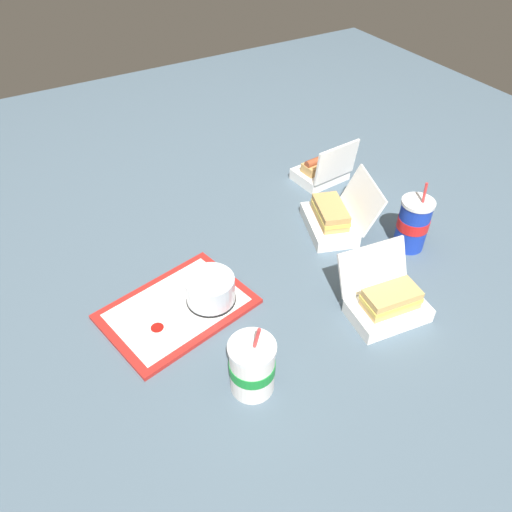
{
  "coord_description": "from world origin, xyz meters",
  "views": [
    {
      "loc": [
        -0.56,
        -0.89,
        0.97
      ],
      "look_at": [
        -0.03,
        0.01,
        0.05
      ],
      "focal_mm": 35.0,
      "sensor_mm": 36.0,
      "label": 1
    }
  ],
  "objects_px": {
    "plastic_fork": "(154,300)",
    "ketchup_cup": "(158,331)",
    "cake_container": "(210,290)",
    "clamshell_hotdog_right": "(322,170)",
    "soda_cup_front": "(252,367)",
    "clamshell_sandwich_back": "(333,218)",
    "food_tray": "(177,309)",
    "clamshell_sandwich_left": "(387,302)",
    "soda_cup_center": "(413,224)"
  },
  "relations": [
    {
      "from": "plastic_fork",
      "to": "clamshell_sandwich_back",
      "type": "distance_m",
      "value": 0.6
    },
    {
      "from": "plastic_fork",
      "to": "clamshell_hotdog_right",
      "type": "distance_m",
      "value": 0.78
    },
    {
      "from": "food_tray",
      "to": "soda_cup_front",
      "type": "distance_m",
      "value": 0.31
    },
    {
      "from": "soda_cup_front",
      "to": "food_tray",
      "type": "bearing_deg",
      "value": 100.2
    },
    {
      "from": "plastic_fork",
      "to": "soda_cup_center",
      "type": "distance_m",
      "value": 0.77
    },
    {
      "from": "food_tray",
      "to": "clamshell_sandwich_back",
      "type": "xyz_separation_m",
      "value": [
        0.56,
        0.07,
        0.04
      ]
    },
    {
      "from": "plastic_fork",
      "to": "clamshell_sandwich_left",
      "type": "xyz_separation_m",
      "value": [
        0.5,
        -0.34,
        0.03
      ]
    },
    {
      "from": "clamshell_hotdog_right",
      "to": "soda_cup_center",
      "type": "distance_m",
      "value": 0.43
    },
    {
      "from": "ketchup_cup",
      "to": "clamshell_sandwich_left",
      "type": "distance_m",
      "value": 0.58
    },
    {
      "from": "plastic_fork",
      "to": "clamshell_sandwich_back",
      "type": "xyz_separation_m",
      "value": [
        0.6,
        0.02,
        0.03
      ]
    },
    {
      "from": "clamshell_sandwich_left",
      "to": "plastic_fork",
      "type": "bearing_deg",
      "value": 146.31
    },
    {
      "from": "plastic_fork",
      "to": "soda_cup_front",
      "type": "distance_m",
      "value": 0.37
    },
    {
      "from": "cake_container",
      "to": "soda_cup_center",
      "type": "relative_size",
      "value": 0.59
    },
    {
      "from": "soda_cup_front",
      "to": "ketchup_cup",
      "type": "bearing_deg",
      "value": 118.55
    },
    {
      "from": "cake_container",
      "to": "plastic_fork",
      "type": "height_order",
      "value": "cake_container"
    },
    {
      "from": "soda_cup_front",
      "to": "clamshell_sandwich_back",
      "type": "bearing_deg",
      "value": 36.49
    },
    {
      "from": "cake_container",
      "to": "soda_cup_front",
      "type": "relative_size",
      "value": 0.65
    },
    {
      "from": "cake_container",
      "to": "clamshell_sandwich_back",
      "type": "distance_m",
      "value": 0.48
    },
    {
      "from": "cake_container",
      "to": "soda_cup_front",
      "type": "bearing_deg",
      "value": -97.13
    },
    {
      "from": "cake_container",
      "to": "ketchup_cup",
      "type": "xyz_separation_m",
      "value": [
        -0.16,
        -0.04,
        -0.02
      ]
    },
    {
      "from": "clamshell_sandwich_left",
      "to": "food_tray",
      "type": "bearing_deg",
      "value": 148.5
    },
    {
      "from": "plastic_fork",
      "to": "clamshell_sandwich_left",
      "type": "height_order",
      "value": "clamshell_sandwich_left"
    },
    {
      "from": "soda_cup_center",
      "to": "soda_cup_front",
      "type": "xyz_separation_m",
      "value": [
        -0.65,
        -0.19,
        -0.01
      ]
    },
    {
      "from": "food_tray",
      "to": "clamshell_sandwich_left",
      "type": "distance_m",
      "value": 0.54
    },
    {
      "from": "food_tray",
      "to": "plastic_fork",
      "type": "bearing_deg",
      "value": 128.57
    },
    {
      "from": "food_tray",
      "to": "clamshell_sandwich_back",
      "type": "distance_m",
      "value": 0.56
    },
    {
      "from": "plastic_fork",
      "to": "clamshell_hotdog_right",
      "type": "relative_size",
      "value": 0.59
    },
    {
      "from": "clamshell_sandwich_back",
      "to": "soda_cup_center",
      "type": "height_order",
      "value": "soda_cup_center"
    },
    {
      "from": "food_tray",
      "to": "clamshell_sandwich_left",
      "type": "relative_size",
      "value": 1.91
    },
    {
      "from": "clamshell_sandwich_left",
      "to": "clamshell_hotdog_right",
      "type": "xyz_separation_m",
      "value": [
        0.23,
        0.6,
        -0.0
      ]
    },
    {
      "from": "food_tray",
      "to": "clamshell_hotdog_right",
      "type": "distance_m",
      "value": 0.77
    },
    {
      "from": "clamshell_hotdog_right",
      "to": "clamshell_sandwich_back",
      "type": "xyz_separation_m",
      "value": [
        -0.14,
        -0.25,
        0.0
      ]
    },
    {
      "from": "clamshell_hotdog_right",
      "to": "clamshell_sandwich_left",
      "type": "bearing_deg",
      "value": -111.2
    },
    {
      "from": "clamshell_sandwich_back",
      "to": "soda_cup_front",
      "type": "relative_size",
      "value": 1.28
    },
    {
      "from": "plastic_fork",
      "to": "clamshell_hotdog_right",
      "type": "bearing_deg",
      "value": 14.84
    },
    {
      "from": "cake_container",
      "to": "ketchup_cup",
      "type": "relative_size",
      "value": 3.3
    },
    {
      "from": "cake_container",
      "to": "soda_cup_center",
      "type": "distance_m",
      "value": 0.62
    },
    {
      "from": "clamshell_hotdog_right",
      "to": "soda_cup_center",
      "type": "xyz_separation_m",
      "value": [
        0.01,
        -0.43,
        0.04
      ]
    },
    {
      "from": "plastic_fork",
      "to": "clamshell_sandwich_back",
      "type": "relative_size",
      "value": 0.42
    },
    {
      "from": "food_tray",
      "to": "clamshell_hotdog_right",
      "type": "height_order",
      "value": "clamshell_hotdog_right"
    },
    {
      "from": "soda_cup_center",
      "to": "soda_cup_front",
      "type": "relative_size",
      "value": 1.1
    },
    {
      "from": "clamshell_sandwich_back",
      "to": "food_tray",
      "type": "bearing_deg",
      "value": -172.49
    },
    {
      "from": "plastic_fork",
      "to": "ketchup_cup",
      "type": "bearing_deg",
      "value": -111.6
    },
    {
      "from": "clamshell_hotdog_right",
      "to": "soda_cup_front",
      "type": "relative_size",
      "value": 0.91
    },
    {
      "from": "plastic_fork",
      "to": "soda_cup_center",
      "type": "bearing_deg",
      "value": -17.18
    },
    {
      "from": "ketchup_cup",
      "to": "plastic_fork",
      "type": "height_order",
      "value": "ketchup_cup"
    },
    {
      "from": "clamshell_sandwich_left",
      "to": "clamshell_hotdog_right",
      "type": "bearing_deg",
      "value": 68.8
    },
    {
      "from": "clamshell_hotdog_right",
      "to": "soda_cup_center",
      "type": "bearing_deg",
      "value": -88.56
    },
    {
      "from": "ketchup_cup",
      "to": "clamshell_sandwich_back",
      "type": "distance_m",
      "value": 0.65
    },
    {
      "from": "cake_container",
      "to": "clamshell_hotdog_right",
      "type": "bearing_deg",
      "value": 29.37
    }
  ]
}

